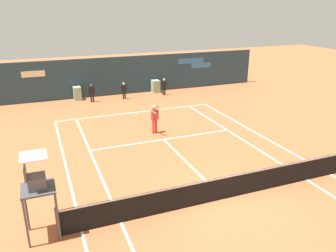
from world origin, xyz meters
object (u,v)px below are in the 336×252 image
Objects in this scene: ball_kid_right_post at (164,86)px; tennis_ball_mid_court at (71,127)px; umpire_chair at (37,185)px; player_on_baseline at (155,117)px; tennis_ball_by_sideline at (109,163)px; ball_kid_centre_post at (92,92)px; ball_kid_left_post at (124,90)px.

ball_kid_right_post is 9.52m from tennis_ball_mid_court.
umpire_chair is 18.11m from ball_kid_right_post.
player_on_baseline is 8.65m from ball_kid_right_post.
player_on_baseline is 27.28× the size of tennis_ball_by_sideline.
ball_kid_right_post is at bearing -175.48° from ball_kid_centre_post.
ball_kid_centre_post is 10.93m from tennis_ball_by_sideline.
ball_kid_right_post is (5.79, -0.00, -0.02)m from ball_kid_centre_post.
player_on_baseline reaches higher than tennis_ball_mid_court.
ball_kid_left_post is at bearing 71.89° from tennis_ball_by_sideline.
ball_kid_right_post is at bearing 146.80° from umpire_chair.
umpire_chair is at bearing -100.96° from tennis_ball_mid_court.
ball_kid_right_post is (3.58, 7.88, -0.20)m from player_on_baseline.
ball_kid_right_post reaches higher than tennis_ball_by_sideline.
umpire_chair reaches higher than player_on_baseline.
umpire_chair reaches higher than ball_kid_centre_post.
tennis_ball_mid_court is 1.00× the size of tennis_ball_by_sideline.
ball_kid_left_post reaches higher than tennis_ball_by_sideline.
ball_kid_right_post is at bearing 57.64° from tennis_ball_by_sideline.
tennis_ball_mid_court is 5.80m from tennis_ball_by_sideline.
ball_kid_left_post reaches higher than tennis_ball_mid_court.
ball_kid_centre_post is at bearing 67.12° from tennis_ball_mid_court.
player_on_baseline is 5.25m from tennis_ball_mid_court.
umpire_chair reaches higher than tennis_ball_by_sideline.
ball_kid_left_post is 11.44m from tennis_ball_by_sideline.
ball_kid_centre_post is 20.42× the size of tennis_ball_mid_court.
umpire_chair is 1.51× the size of player_on_baseline.
ball_kid_left_post is (0.25, 7.88, -0.24)m from player_on_baseline.
tennis_ball_mid_court is (-4.64, -5.15, -0.71)m from ball_kid_left_post.
tennis_ball_by_sideline is (3.03, 4.28, -1.79)m from umpire_chair.
tennis_ball_by_sideline is (1.09, -5.70, 0.00)m from tennis_ball_mid_court.
tennis_ball_mid_court is (-7.97, -5.15, -0.75)m from ball_kid_right_post.
player_on_baseline reaches higher than tennis_ball_by_sideline.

